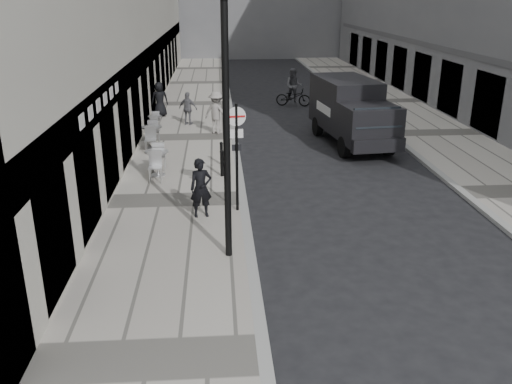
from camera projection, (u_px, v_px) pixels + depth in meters
sidewalk at (189, 138)px, 23.64m from camera, size 4.00×60.00×0.12m
far_sidewalk at (434, 134)px, 24.38m from camera, size 4.00×60.00×0.12m
walking_man at (201, 188)px, 14.95m from camera, size 0.67×0.51×1.67m
sign_post at (237, 143)px, 14.98m from camera, size 0.53×0.13×3.10m
lamppost at (226, 115)px, 11.81m from camera, size 0.28×0.28×6.13m
bollard_near at (222, 154)px, 19.65m from camera, size 0.11×0.11×0.80m
bollard_far at (222, 164)px, 18.42m from camera, size 0.11×0.11×0.86m
panel_van at (351, 109)px, 22.52m from camera, size 2.71×5.81×2.64m
cyclist at (293, 91)px, 30.37m from camera, size 2.05×1.16×2.09m
pedestrian_a at (188, 108)px, 25.55m from camera, size 0.98×0.68×1.54m
pedestrian_b at (216, 112)px, 23.90m from camera, size 1.40×1.23×1.87m
pedestrian_c at (160, 99)px, 27.25m from camera, size 0.94×0.72×1.73m
cafe_table_near at (157, 161)px, 18.44m from camera, size 0.80×1.80×1.03m
cafe_table_mid at (152, 135)px, 21.73m from camera, size 0.80×1.82×1.03m
cafe_table_far at (155, 122)px, 24.43m from camera, size 0.64×1.45×0.82m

